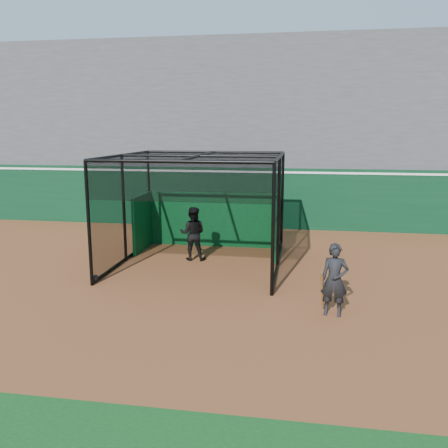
# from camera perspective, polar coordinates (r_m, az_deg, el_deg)

# --- Properties ---
(ground) EXTENTS (120.00, 120.00, 0.00)m
(ground) POSITION_cam_1_polar(r_m,az_deg,el_deg) (12.02, -2.14, -8.39)
(ground) COLOR brown
(ground) RESTS_ON ground
(outfield_wall) EXTENTS (50.00, 0.50, 2.50)m
(outfield_wall) POSITION_cam_1_polar(r_m,az_deg,el_deg) (19.91, 2.76, 3.31)
(outfield_wall) COLOR #09331A
(outfield_wall) RESTS_ON ground
(grandstand) EXTENTS (50.00, 7.85, 8.95)m
(grandstand) POSITION_cam_1_polar(r_m,az_deg,el_deg) (23.47, 3.95, 12.31)
(grandstand) COLOR #4C4C4F
(grandstand) RESTS_ON ground
(batting_cage) EXTENTS (4.84, 5.01, 3.29)m
(batting_cage) POSITION_cam_1_polar(r_m,az_deg,el_deg) (14.26, -3.00, 1.55)
(batting_cage) COLOR black
(batting_cage) RESTS_ON ground
(batter) EXTENTS (0.86, 0.69, 1.69)m
(batter) POSITION_cam_1_polar(r_m,az_deg,el_deg) (14.90, -3.78, -1.15)
(batter) COLOR black
(batter) RESTS_ON ground
(on_deck_player) EXTENTS (0.64, 0.46, 1.62)m
(on_deck_player) POSITION_cam_1_polar(r_m,az_deg,el_deg) (10.73, 13.14, -6.59)
(on_deck_player) COLOR black
(on_deck_player) RESTS_ON ground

